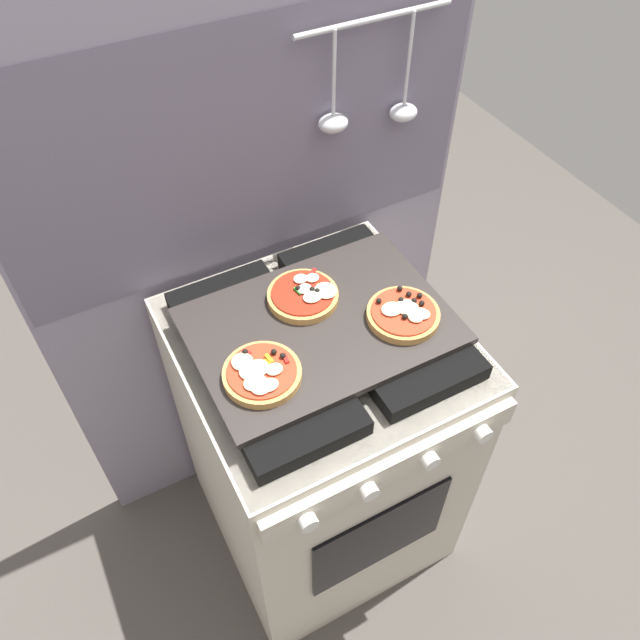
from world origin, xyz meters
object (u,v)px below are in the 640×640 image
(stove, at_px, (320,440))
(pizza_left, at_px, (261,374))
(baking_tray, at_px, (320,326))
(pizza_center, at_px, (305,294))
(pizza_right, at_px, (404,313))

(stove, distance_m, pizza_left, 0.51)
(stove, xyz_separation_m, pizza_left, (-0.17, -0.07, 0.48))
(baking_tray, xyz_separation_m, pizza_left, (-0.17, -0.07, 0.02))
(stove, bearing_deg, baking_tray, 90.00)
(stove, distance_m, pizza_center, 0.49)
(pizza_right, xyz_separation_m, pizza_center, (-0.16, 0.15, -0.00))
(baking_tray, distance_m, pizza_left, 0.18)
(stove, relative_size, pizza_center, 5.80)
(stove, relative_size, baking_tray, 1.67)
(stove, relative_size, pizza_left, 5.80)
(pizza_right, bearing_deg, baking_tray, 157.07)
(baking_tray, bearing_deg, pizza_left, -156.65)
(pizza_left, bearing_deg, baking_tray, 23.35)
(pizza_right, bearing_deg, stove, 157.56)
(baking_tray, xyz_separation_m, pizza_center, (0.01, 0.08, 0.02))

